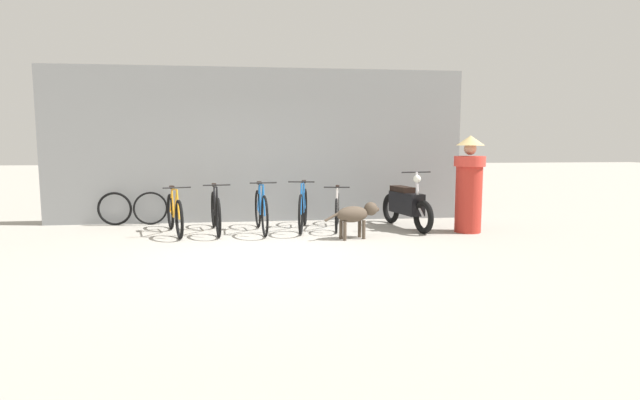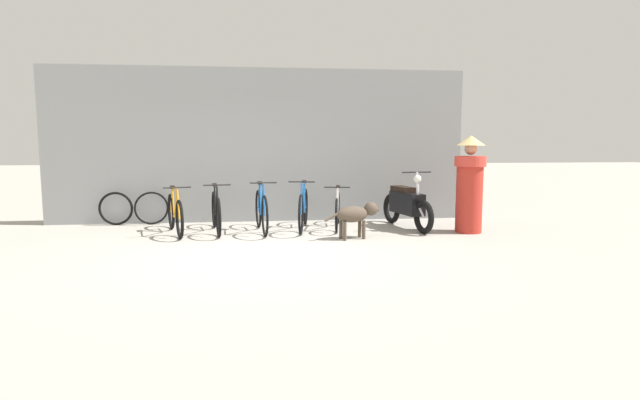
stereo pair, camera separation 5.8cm
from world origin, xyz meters
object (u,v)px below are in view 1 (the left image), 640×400
(motorcycle, at_px, (406,205))
(stray_dog, at_px, (357,214))
(person_in_robes, at_px, (469,183))
(spare_tire_right, at_px, (151,208))
(spare_tire_left, at_px, (115,209))
(bicycle_2, at_px, (261,211))
(bicycle_3, at_px, (303,209))
(bicycle_0, at_px, (175,214))
(bicycle_4, at_px, (337,210))
(bicycle_1, at_px, (216,212))

(motorcycle, xyz_separation_m, stray_dog, (-1.12, -0.90, -0.02))
(motorcycle, relative_size, person_in_robes, 1.04)
(spare_tire_right, bearing_deg, spare_tire_left, -179.95)
(bicycle_2, distance_m, bicycle_3, 0.78)
(bicycle_0, height_order, spare_tire_left, bicycle_0)
(bicycle_4, height_order, person_in_robes, person_in_robes)
(stray_dog, bearing_deg, person_in_robes, -6.04)
(bicycle_2, bearing_deg, spare_tire_right, -123.29)
(bicycle_2, height_order, bicycle_4, bicycle_2)
(bicycle_3, distance_m, person_in_robes, 3.01)
(bicycle_0, distance_m, stray_dog, 3.19)
(bicycle_3, bearing_deg, stray_dog, 48.93)
(bicycle_2, height_order, stray_dog, bicycle_2)
(bicycle_3, xyz_separation_m, bicycle_4, (0.65, 0.08, -0.04))
(spare_tire_left, relative_size, spare_tire_right, 1.01)
(bicycle_4, relative_size, person_in_robes, 0.95)
(stray_dog, height_order, spare_tire_left, spare_tire_left)
(bicycle_2, xyz_separation_m, bicycle_4, (1.41, 0.23, -0.04))
(bicycle_4, relative_size, motorcycle, 0.92)
(bicycle_0, bearing_deg, spare_tire_left, -146.24)
(bicycle_2, xyz_separation_m, bicycle_3, (0.77, 0.15, -0.00))
(motorcycle, bearing_deg, spare_tire_right, -114.03)
(bicycle_0, xyz_separation_m, bicycle_2, (1.51, -0.01, 0.03))
(bicycle_0, xyz_separation_m, spare_tire_left, (-1.29, 1.05, -0.02))
(bicycle_2, bearing_deg, bicycle_1, -101.89)
(bicycle_3, bearing_deg, bicycle_0, -77.05)
(bicycle_3, xyz_separation_m, spare_tire_left, (-3.56, 0.91, -0.06))
(bicycle_0, bearing_deg, stray_dog, 57.86)
(person_in_robes, distance_m, spare_tire_right, 6.02)
(bicycle_1, bearing_deg, bicycle_2, 75.71)
(bicycle_3, distance_m, motorcycle, 1.93)
(bicycle_0, height_order, bicycle_4, bicycle_0)
(bicycle_4, height_order, spare_tire_left, bicycle_4)
(bicycle_1, bearing_deg, spare_tire_right, -135.92)
(bicycle_1, height_order, motorcycle, motorcycle)
(bicycle_4, relative_size, spare_tire_right, 2.54)
(bicycle_0, relative_size, spare_tire_right, 2.56)
(bicycle_2, distance_m, spare_tire_left, 2.99)
(bicycle_4, height_order, stray_dog, bicycle_4)
(bicycle_0, height_order, bicycle_1, bicycle_1)
(bicycle_1, distance_m, spare_tire_right, 1.66)
(bicycle_1, relative_size, bicycle_3, 0.98)
(bicycle_2, bearing_deg, bicycle_4, 92.54)
(stray_dog, xyz_separation_m, spare_tire_left, (-4.37, 1.88, -0.09))
(spare_tire_left, bearing_deg, person_in_robes, -13.23)
(motorcycle, height_order, spare_tire_left, motorcycle)
(bicycle_1, bearing_deg, spare_tire_left, -125.57)
(bicycle_3, height_order, spare_tire_left, bicycle_3)
(bicycle_3, distance_m, spare_tire_right, 3.04)
(bicycle_1, xyz_separation_m, bicycle_2, (0.80, -0.07, 0.02))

